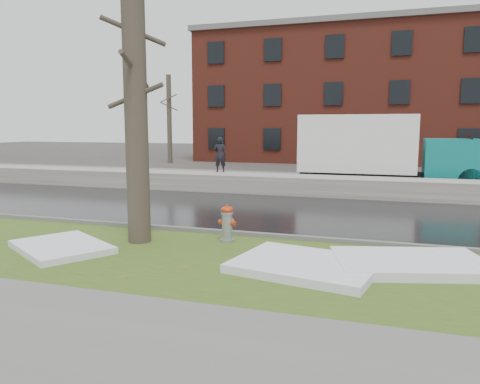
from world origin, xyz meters
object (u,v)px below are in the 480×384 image
(tree, at_px, (136,99))
(fire_hydrant, at_px, (227,222))
(box_truck, at_px, (381,149))
(worker, at_px, (220,155))

(tree, bearing_deg, fire_hydrant, 17.87)
(tree, height_order, box_truck, tree)
(fire_hydrant, xyz_separation_m, tree, (-1.96, -0.63, 2.84))
(tree, xyz_separation_m, worker, (-1.56, 9.63, -1.83))
(fire_hydrant, bearing_deg, tree, -153.14)
(fire_hydrant, height_order, box_truck, box_truck)
(tree, height_order, worker, tree)
(tree, bearing_deg, box_truck, 67.50)
(box_truck, bearing_deg, tree, -112.40)
(tree, distance_m, worker, 9.93)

